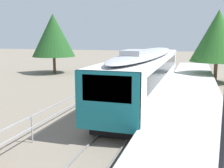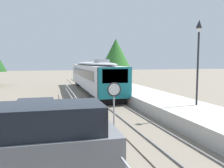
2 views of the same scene
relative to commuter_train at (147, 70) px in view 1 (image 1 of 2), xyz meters
name	(u,v)px [view 1 (image 1 of 2)]	position (x,y,z in m)	size (l,w,h in m)	color
ground_plane	(50,135)	(-3.00, -9.33, -2.15)	(160.00, 160.00, 0.00)	slate
track_rails	(110,142)	(0.00, -9.33, -2.11)	(3.20, 60.00, 0.14)	slate
commuter_train	(147,70)	(0.00, 0.00, 0.00)	(2.82, 19.90, 3.74)	silver
station_platform	(187,141)	(3.25, -9.33, -1.70)	(3.90, 60.00, 0.90)	#B7B5AD
tree_behind_carpark	(218,36)	(5.47, 9.23, 2.57)	(5.33, 5.33, 7.32)	brown
tree_behind_station_far	(53,35)	(-13.91, 10.75, 2.67)	(5.43, 5.43, 7.51)	brown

